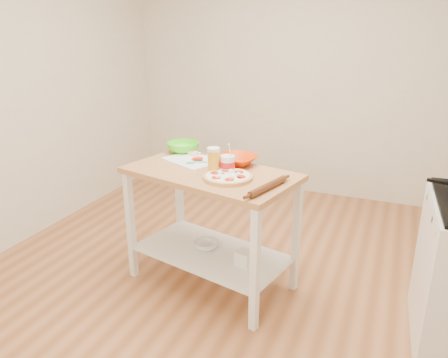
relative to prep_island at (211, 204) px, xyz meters
name	(u,v)px	position (x,y,z in m)	size (l,w,h in m)	color
room_shell	(225,110)	(0.13, -0.04, 0.70)	(4.04, 4.54, 2.74)	#A8693E
prep_island	(211,204)	(0.00, 0.00, 0.00)	(1.31, 0.91, 0.90)	#B97F4B
pizza	(228,177)	(0.17, -0.10, 0.27)	(0.33, 0.33, 0.05)	#E4B061
cutting_board	(193,160)	(-0.22, 0.17, 0.26)	(0.49, 0.44, 0.04)	white
spatula	(196,162)	(-0.17, 0.10, 0.27)	(0.14, 0.09, 0.01)	#41AD91
knife	(188,151)	(-0.35, 0.34, 0.27)	(0.27, 0.07, 0.01)	silver
orange_bowl	(237,160)	(0.12, 0.22, 0.28)	(0.28, 0.28, 0.07)	red
green_bowl	(183,147)	(-0.40, 0.35, 0.29)	(0.26, 0.26, 0.08)	#4BE31E
beer_pint	(214,160)	(0.03, -0.01, 0.34)	(0.09, 0.09, 0.18)	gold
yogurt_tub	(228,164)	(0.12, 0.02, 0.31)	(0.10, 0.10, 0.22)	white
rolling_pin	(268,187)	(0.48, -0.20, 0.27)	(0.04, 0.04, 0.38)	#5A2C14
shelf_glass_bowl	(206,245)	(-0.06, 0.03, -0.36)	(0.19, 0.19, 0.06)	silver
shelf_bin	(244,258)	(0.29, -0.08, -0.34)	(0.11, 0.11, 0.11)	white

